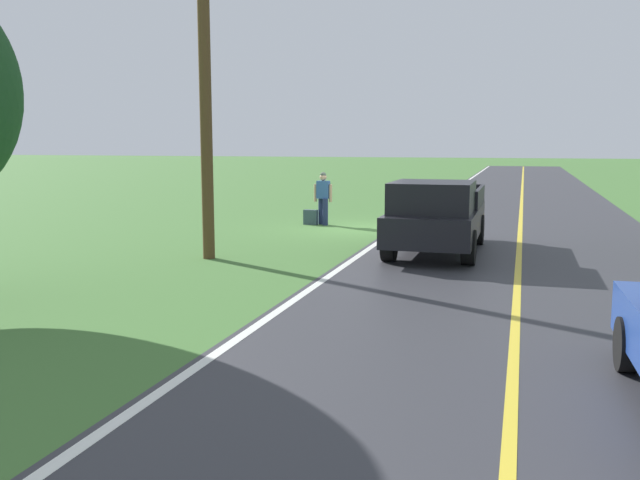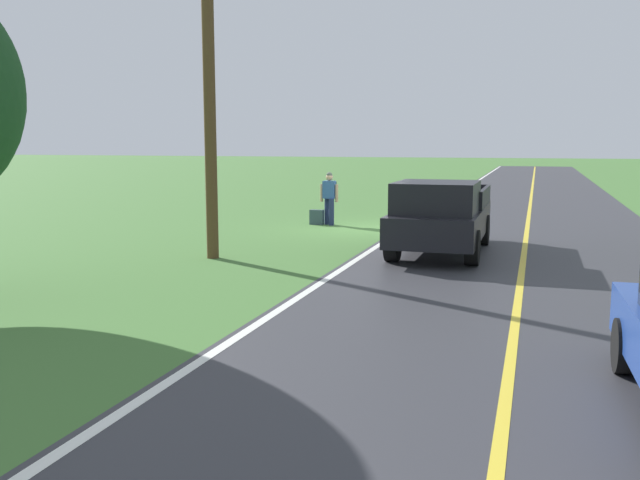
% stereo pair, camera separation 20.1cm
% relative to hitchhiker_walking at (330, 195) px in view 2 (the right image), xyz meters
% --- Properties ---
extents(ground_plane, '(200.00, 200.00, 0.00)m').
position_rel_hitchhiker_walking_xyz_m(ground_plane, '(-1.39, 0.68, -0.98)').
color(ground_plane, '#427033').
extents(road_surface, '(7.80, 120.00, 0.00)m').
position_rel_hitchhiker_walking_xyz_m(road_surface, '(-6.30, 0.68, -0.98)').
color(road_surface, '#333338').
rests_on(road_surface, ground).
extents(lane_edge_line, '(0.16, 117.60, 0.00)m').
position_rel_hitchhiker_walking_xyz_m(lane_edge_line, '(-2.58, 0.68, -0.98)').
color(lane_edge_line, silver).
rests_on(lane_edge_line, ground).
extents(lane_centre_line, '(0.14, 117.60, 0.00)m').
position_rel_hitchhiker_walking_xyz_m(lane_centre_line, '(-6.30, 0.68, -0.98)').
color(lane_centre_line, gold).
rests_on(lane_centre_line, ground).
extents(hitchhiker_walking, '(0.62, 0.51, 1.75)m').
position_rel_hitchhiker_walking_xyz_m(hitchhiker_walking, '(0.00, 0.00, 0.00)').
color(hitchhiker_walking, navy).
rests_on(hitchhiker_walking, ground).
extents(suitcase_carried, '(0.46, 0.20, 0.49)m').
position_rel_hitchhiker_walking_xyz_m(suitcase_carried, '(0.42, 0.08, -0.73)').
color(suitcase_carried, '#384C56').
rests_on(suitcase_carried, ground).
extents(pickup_truck_passing, '(2.11, 5.41, 1.82)m').
position_rel_hitchhiker_walking_xyz_m(pickup_truck_passing, '(-4.32, 4.92, -0.01)').
color(pickup_truck_passing, black).
rests_on(pickup_truck_passing, ground).
extents(utility_pole_roadside, '(0.28, 0.28, 8.13)m').
position_rel_hitchhiker_walking_xyz_m(utility_pole_roadside, '(0.75, 7.17, 3.09)').
color(utility_pole_roadside, brown).
rests_on(utility_pole_roadside, ground).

